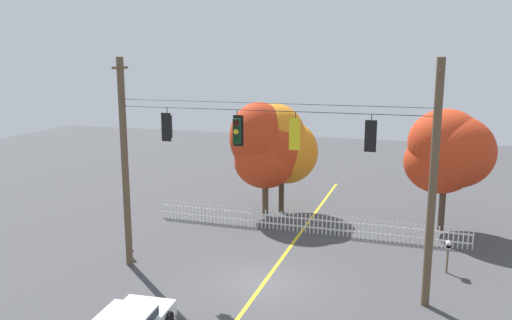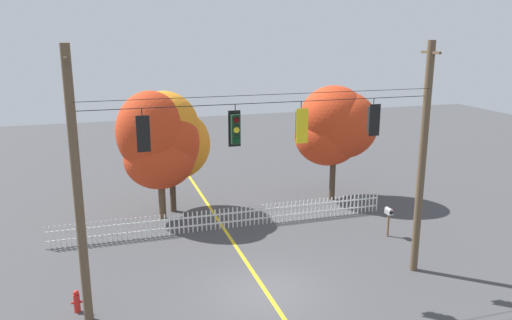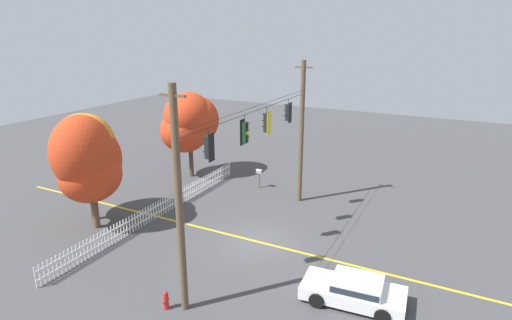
{
  "view_description": "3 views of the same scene",
  "coord_description": "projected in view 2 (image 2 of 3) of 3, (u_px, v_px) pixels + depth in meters",
  "views": [
    {
      "loc": [
        5.98,
        -19.4,
        9.25
      ],
      "look_at": [
        -0.46,
        0.32,
        5.11
      ],
      "focal_mm": 36.7,
      "sensor_mm": 36.0,
      "label": 1
    },
    {
      "loc": [
        -5.6,
        -16.67,
        9.63
      ],
      "look_at": [
        -0.26,
        0.48,
        5.04
      ],
      "focal_mm": 36.27,
      "sensor_mm": 36.0,
      "label": 2
    },
    {
      "loc": [
        -17.98,
        -9.25,
        10.97
      ],
      "look_at": [
        -0.12,
        -0.07,
        4.67
      ],
      "focal_mm": 29.24,
      "sensor_mm": 36.0,
      "label": 3
    }
  ],
  "objects": [
    {
      "name": "autumn_maple_near_fence",
      "position": [
        159.0,
        144.0,
        25.96
      ],
      "size": [
        4.18,
        3.23,
        6.69
      ],
      "color": "brown",
      "rests_on": "ground"
    },
    {
      "name": "autumn_oak_far_east",
      "position": [
        335.0,
        126.0,
        29.06
      ],
      "size": [
        4.61,
        4.06,
        6.58
      ],
      "color": "#473828",
      "rests_on": "ground"
    },
    {
      "name": "white_picket_fence",
      "position": [
        226.0,
        218.0,
        25.51
      ],
      "size": [
        16.82,
        0.06,
        1.05
      ],
      "color": "white",
      "rests_on": "ground"
    },
    {
      "name": "fire_hydrant",
      "position": [
        77.0,
        301.0,
        17.99
      ],
      "size": [
        0.38,
        0.22,
        0.83
      ],
      "color": "red",
      "rests_on": "ground"
    },
    {
      "name": "traffic_signal_eastbound_side",
      "position": [
        373.0,
        119.0,
        19.01
      ],
      "size": [
        0.43,
        0.38,
        1.38
      ],
      "color": "black"
    },
    {
      "name": "traffic_signal_northbound_primary",
      "position": [
        301.0,
        125.0,
        18.2
      ],
      "size": [
        0.43,
        0.38,
        1.47
      ],
      "color": "black"
    },
    {
      "name": "autumn_maple_mid",
      "position": [
        168.0,
        137.0,
        26.83
      ],
      "size": [
        4.46,
        4.01,
        6.57
      ],
      "color": "#473828",
      "rests_on": "ground"
    },
    {
      "name": "lane_centerline_stripe",
      "position": [
        267.0,
        292.0,
        19.41
      ],
      "size": [
        0.16,
        36.0,
        0.01
      ],
      "primitive_type": "cube",
      "color": "gold",
      "rests_on": "ground"
    },
    {
      "name": "roadside_mailbox",
      "position": [
        389.0,
        213.0,
        24.4
      ],
      "size": [
        0.25,
        0.44,
        1.42
      ],
      "color": "brown",
      "rests_on": "ground"
    },
    {
      "name": "signal_support_span",
      "position": [
        267.0,
        173.0,
        18.26
      ],
      "size": [
        13.04,
        1.1,
        9.22
      ],
      "color": "brown",
      "rests_on": "ground"
    },
    {
      "name": "traffic_signal_westbound_side",
      "position": [
        235.0,
        129.0,
        17.53
      ],
      "size": [
        0.43,
        0.38,
        1.48
      ],
      "color": "black"
    },
    {
      "name": "traffic_signal_southbound_primary",
      "position": [
        143.0,
        133.0,
        16.61
      ],
      "size": [
        0.43,
        0.38,
        1.4
      ],
      "color": "black"
    },
    {
      "name": "ground",
      "position": [
        267.0,
        292.0,
        19.41
      ],
      "size": [
        80.0,
        80.0,
        0.0
      ],
      "primitive_type": "plane",
      "color": "#424244"
    }
  ]
}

